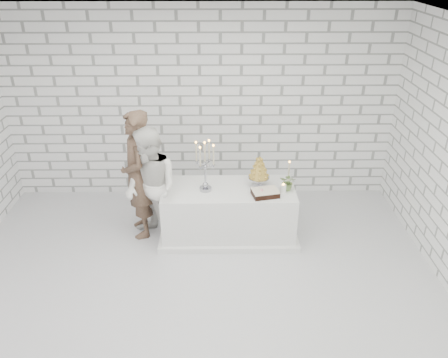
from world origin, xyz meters
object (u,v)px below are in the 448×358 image
(cake_table, at_px, (229,212))
(bride, at_px, (151,188))
(candelabra, at_px, (205,167))
(groom, at_px, (138,175))
(croquembouche, at_px, (259,171))

(cake_table, height_order, bride, bride)
(bride, bearing_deg, cake_table, 57.09)
(bride, xyz_separation_m, candelabra, (0.72, 0.07, 0.28))
(groom, xyz_separation_m, bride, (0.21, -0.21, -0.08))
(candelabra, height_order, croquembouche, candelabra)
(candelabra, bearing_deg, cake_table, 8.11)
(groom, xyz_separation_m, croquembouche, (1.65, -0.04, 0.07))
(cake_table, relative_size, bride, 1.09)
(groom, bearing_deg, candelabra, 65.33)
(cake_table, xyz_separation_m, bride, (-1.03, -0.12, 0.45))
(cake_table, height_order, croquembouche, croquembouche)
(cake_table, relative_size, groom, 0.99)
(cake_table, relative_size, croquembouche, 3.98)
(cake_table, bearing_deg, candelabra, -171.89)
(bride, bearing_deg, croquembouche, 57.66)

